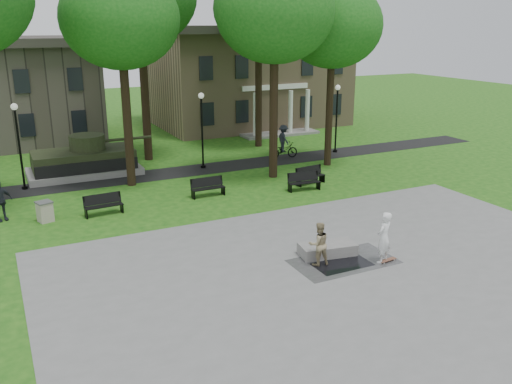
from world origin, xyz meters
The scene contains 23 objects.
ground centered at (0.00, 0.00, 0.00)m, with size 120.00×120.00×0.00m, color #1A5012.
plaza centered at (0.00, -5.00, 0.01)m, with size 22.00×16.00×0.02m, color gray.
footpath centered at (0.00, 12.00, 0.01)m, with size 44.00×2.60×0.01m, color black.
building_right centered at (10.00, 26.00, 4.34)m, with size 17.00×12.00×8.60m.
tree_1 centered at (-4.50, 10.50, 8.95)m, with size 6.20×6.20×11.63m.
tree_2 centered at (3.50, 8.50, 9.32)m, with size 6.60×6.60×12.16m.
tree_3 centered at (8.00, 9.50, 8.60)m, with size 6.00×6.00×11.19m.
tree_5 centered at (6.50, 16.50, 9.67)m, with size 6.40×6.40×12.44m.
lamp_left centered at (-10.00, 12.30, 2.79)m, with size 0.36×0.36×4.73m.
lamp_mid centered at (0.50, 12.30, 2.79)m, with size 0.36×0.36×4.73m.
lamp_right centered at (10.50, 12.30, 2.79)m, with size 0.36×0.36×4.73m.
tank_monument centered at (-6.46, 14.00, 0.86)m, with size 7.45×3.40×2.40m.
puddle centered at (0.06, -3.62, 0.02)m, with size 2.20×1.20×0.00m, color black.
concrete_block centered at (0.06, -2.58, 0.24)m, with size 2.20×1.00×0.45m, color gray.
skateboard centered at (1.78, -4.15, 0.06)m, with size 0.78×0.20×0.07m, color brown.
skateboarder centered at (1.56, -4.09, 1.03)m, with size 0.73×0.48×2.01m, color white.
friend_watching centered at (-0.77, -3.20, 0.87)m, with size 0.82×0.64×1.69m, color #9A8A63.
cyclist centered at (6.31, 12.33, 0.93)m, with size 2.11×1.20×2.28m.
park_bench_0 centered at (-6.90, 6.15, 0.52)m, with size 1.83×0.64×1.00m.
park_bench_1 centered at (-1.39, 6.67, 0.52)m, with size 1.80×0.54×1.00m.
park_bench_2 centered at (3.72, 5.37, 0.52)m, with size 1.84×0.74×1.00m.
park_bench_3 centered at (4.69, 6.28, 0.52)m, with size 1.84×0.75×1.00m.
trash_bin centered at (-9.51, 6.37, 0.49)m, with size 0.82×0.82×0.96m.
Camera 1 is at (-11.14, -19.00, 8.73)m, focal length 38.00 mm.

